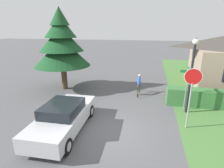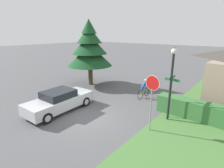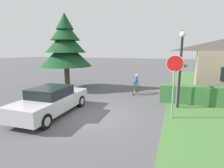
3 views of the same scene
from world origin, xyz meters
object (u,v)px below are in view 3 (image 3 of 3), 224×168
object	(u,v)px
cyclist	(136,85)
street_name_sign	(178,75)
street_lamp	(181,60)
conifer_tall_near	(66,46)
stop_sign	(174,74)
sedan_left_lane	(51,101)

from	to	relation	value
cyclist	street_name_sign	world-z (taller)	street_name_sign
street_name_sign	street_lamp	bearing A→B (deg)	-78.79
conifer_tall_near	cyclist	bearing A→B (deg)	0.58
cyclist	street_name_sign	xyz separation A→B (m)	(2.95, -2.05, 1.13)
street_name_sign	stop_sign	bearing A→B (deg)	-95.45
street_lamp	stop_sign	bearing A→B (deg)	-98.85
stop_sign	street_lamp	xyz separation A→B (m)	(0.28, 1.81, 0.56)
sedan_left_lane	street_name_sign	size ratio (longest dim) A/B	1.77
street_lamp	conifer_tall_near	bearing A→B (deg)	165.47
stop_sign	cyclist	bearing A→B (deg)	-52.13
stop_sign	conifer_tall_near	bearing A→B (deg)	-20.39
sedan_left_lane	stop_sign	world-z (taller)	stop_sign
cyclist	stop_sign	size ratio (longest dim) A/B	0.57
stop_sign	conifer_tall_near	size ratio (longest dim) A/B	0.48
conifer_tall_near	street_name_sign	bearing A→B (deg)	-12.41
sedan_left_lane	conifer_tall_near	xyz separation A→B (m)	(-2.95, 5.75, 2.94)
cyclist	conifer_tall_near	distance (m)	6.74
street_lamp	sedan_left_lane	bearing A→B (deg)	-151.09
cyclist	street_name_sign	distance (m)	3.77
cyclist	street_lamp	bearing A→B (deg)	-126.78
conifer_tall_near	sedan_left_lane	bearing A→B (deg)	-62.87
sedan_left_lane	conifer_tall_near	size ratio (longest dim) A/B	0.74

